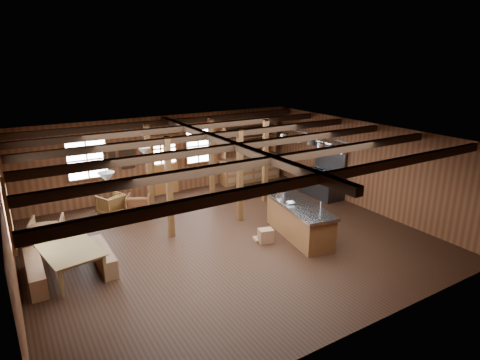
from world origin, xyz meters
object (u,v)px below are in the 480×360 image
Objects in this scene: armchair_a at (112,204)px; armchair_b at (139,204)px; commercial_range at (324,179)px; armchair_c at (48,231)px; kitchen_island at (299,220)px; dining_table at (71,259)px.

armchair_a reaches higher than armchair_b.
armchair_c is at bearing 173.91° from commercial_range.
kitchen_island is 3.24× the size of armchair_c.
dining_table is at bearing 39.47° from armchair_a.
kitchen_island is at bearing 110.43° from armchair_a.
commercial_range is 7.18m from armchair_a.
armchair_b is at bearing 126.83° from armchair_a.
armchair_b is 0.87× the size of armchair_c.
armchair_a is at bearing 142.40° from kitchen_island.
commercial_range is 8.61m from dining_table.
kitchen_island is 6.71m from armchair_c.
kitchen_island is 1.31× the size of dining_table.
commercial_range is 2.77× the size of armchair_b.
armchair_a is (-3.99, 4.34, -0.15)m from kitchen_island.
armchair_b is at bearing -51.48° from dining_table.
armchair_c is (-1.97, -1.24, 0.04)m from armchair_a.
dining_table is (-5.70, 1.16, -0.13)m from kitchen_island.
dining_table reaches higher than armchair_a.
dining_table is at bearing 74.11° from armchair_b.
commercial_range reaches higher than dining_table.
armchair_a is (-6.84, 2.18, -0.31)m from commercial_range.
dining_table is 2.84× the size of armchair_b.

